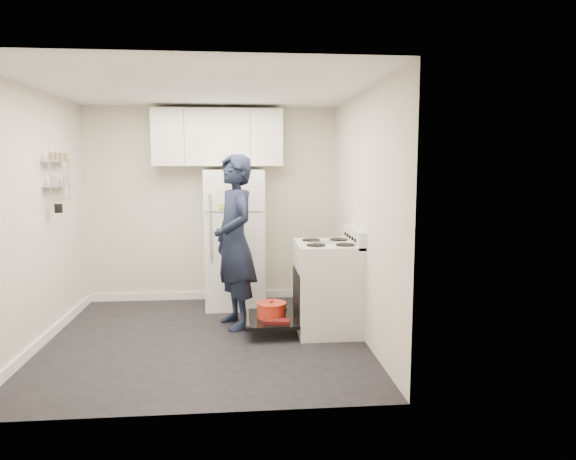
{
  "coord_description": "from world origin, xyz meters",
  "views": [
    {
      "loc": [
        0.37,
        -5.11,
        1.76
      ],
      "look_at": [
        0.89,
        0.47,
        1.05
      ],
      "focal_mm": 32.0,
      "sensor_mm": 36.0,
      "label": 1
    }
  ],
  "objects": [
    {
      "name": "upper_cabinets",
      "position": [
        0.1,
        1.43,
        2.1
      ],
      "size": [
        1.6,
        0.33,
        0.7
      ],
      "primitive_type": "cube",
      "color": "silver",
      "rests_on": "room"
    },
    {
      "name": "open_oven_door",
      "position": [
        0.68,
        0.15,
        0.2
      ],
      "size": [
        0.55,
        0.7,
        0.24
      ],
      "color": "black",
      "rests_on": "ground"
    },
    {
      "name": "person",
      "position": [
        0.3,
        0.4,
        0.94
      ],
      "size": [
        0.66,
        0.8,
        1.88
      ],
      "primitive_type": "imported",
      "rotation": [
        0.0,
        0.0,
        -1.22
      ],
      "color": "black",
      "rests_on": "ground"
    },
    {
      "name": "refrigerator",
      "position": [
        0.3,
        1.25,
        0.86
      ],
      "size": [
        0.72,
        0.74,
        1.77
      ],
      "color": "white",
      "rests_on": "ground"
    },
    {
      "name": "wall_shelf_rack",
      "position": [
        -1.52,
        0.49,
        1.68
      ],
      "size": [
        0.14,
        0.6,
        0.61
      ],
      "color": "#B2B2B7",
      "rests_on": "room"
    },
    {
      "name": "electric_range",
      "position": [
        1.26,
        0.15,
        0.47
      ],
      "size": [
        0.66,
        0.76,
        1.1
      ],
      "color": "silver",
      "rests_on": "ground"
    },
    {
      "name": "room",
      "position": [
        -0.03,
        0.03,
        1.21
      ],
      "size": [
        3.21,
        3.21,
        2.51
      ],
      "color": "black",
      "rests_on": "ground"
    }
  ]
}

